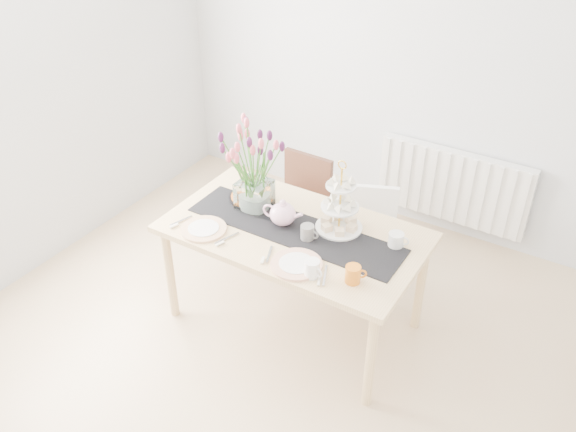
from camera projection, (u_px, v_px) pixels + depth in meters
The scene contains 16 objects.
room_shell at pixel (231, 206), 2.98m from camera, with size 4.50×4.50×4.50m.
radiator at pixel (452, 186), 4.78m from camera, with size 1.20×0.08×0.60m, color white.
dining_table at pixel (294, 240), 3.81m from camera, with size 1.60×0.90×0.75m.
chair_brown at pixel (300, 201), 4.57m from camera, with size 0.41×0.41×0.81m.
chair_white at pixel (368, 234), 4.26m from camera, with size 0.51×0.51×0.77m.
table_runner at pixel (294, 229), 3.76m from camera, with size 1.40×0.35×0.01m, color black.
tulip_vase at pixel (253, 154), 3.75m from camera, with size 0.71×0.71×0.62m.
cake_stand at pixel (340, 212), 3.70m from camera, with size 0.29×0.29×0.43m.
teapot at pixel (283, 214), 3.76m from camera, with size 0.26×0.21×0.17m, color silver, non-canonical shape.
cream_jug at pixel (396, 240), 3.60m from camera, with size 0.09×0.09×0.09m, color silver.
tart_tin at pixel (249, 197), 4.05m from camera, with size 0.27×0.27×0.03m.
mug_grey at pixel (307, 233), 3.65m from camera, with size 0.08×0.08×0.10m, color slate.
mug_white at pixel (312, 269), 3.36m from camera, with size 0.09×0.09×0.10m, color white.
mug_orange at pixel (353, 274), 3.32m from camera, with size 0.09×0.09×0.10m, color orange.
plate_left at pixel (204, 229), 3.76m from camera, with size 0.29×0.29×0.01m, color silver.
plate_right at pixel (296, 264), 3.47m from camera, with size 0.30×0.30×0.02m, color silver.
Camera 1 is at (1.55, -1.98, 2.92)m, focal length 38.00 mm.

